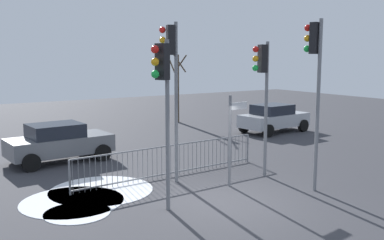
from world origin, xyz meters
TOP-DOWN VIEW (x-y plane):
  - ground_plane at (0.00, 0.00)m, footprint 60.00×60.00m
  - traffic_light_mid_right at (-0.32, 2.56)m, footprint 0.55×0.37m
  - traffic_light_rear_right at (-1.82, 0.40)m, footprint 0.55×0.37m
  - traffic_light_mid_left at (2.56, 1.64)m, footprint 0.55×0.37m
  - traffic_light_rear_left at (2.80, -0.33)m, footprint 0.36×0.56m
  - direction_sign_post at (1.04, 1.29)m, footprint 0.78×0.17m
  - pedestrian_guard_railing at (-0.01, 3.21)m, footprint 7.00×0.48m
  - car_silver_trailing at (8.88, 7.83)m, footprint 3.94×2.22m
  - car_grey_near at (-2.54, 7.30)m, footprint 3.91×2.16m
  - bare_tree_left at (6.41, 13.60)m, footprint 1.21×1.22m
  - snow_patch_kerb at (-3.78, 1.47)m, footprint 1.70×1.70m
  - snow_patch_island at (-2.54, 2.99)m, footprint 3.09×3.09m
  - snow_patch_verge at (-3.60, 2.42)m, footprint 2.83×2.83m

SIDE VIEW (x-z plane):
  - ground_plane at x=0.00m, z-range 0.00..0.00m
  - snow_patch_kerb at x=-3.78m, z-range 0.00..0.01m
  - snow_patch_island at x=-2.54m, z-range 0.00..0.01m
  - snow_patch_verge at x=-3.60m, z-range 0.00..0.01m
  - pedestrian_guard_railing at x=-0.01m, z-range 0.02..1.09m
  - car_silver_trailing at x=8.88m, z-range 0.03..1.50m
  - car_grey_near at x=-2.54m, z-range 0.03..1.50m
  - direction_sign_post at x=1.04m, z-range 0.18..3.00m
  - bare_tree_left at x=6.41m, z-range -0.02..4.48m
  - traffic_light_rear_right at x=-1.82m, z-range 1.03..5.43m
  - traffic_light_mid_left at x=2.56m, z-range 1.04..5.49m
  - traffic_light_mid_right at x=-0.32m, z-range 1.16..6.18m
  - traffic_light_rear_left at x=2.80m, z-range 1.16..6.21m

